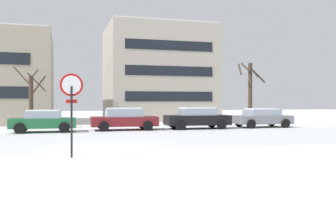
{
  "coord_description": "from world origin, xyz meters",
  "views": [
    {
      "loc": [
        -1.63,
        -14.89,
        1.89
      ],
      "look_at": [
        4.27,
        5.48,
        1.68
      ],
      "focal_mm": 39.68,
      "sensor_mm": 36.0,
      "label": 1
    }
  ],
  "objects": [
    {
      "name": "tree_far_right",
      "position": [
        -3.59,
        12.37,
        2.1
      ],
      "size": [
        2.17,
        2.17,
        4.28
      ],
      "color": "#423326",
      "rests_on": "ground"
    },
    {
      "name": "parked_car_green",
      "position": [
        -2.64,
        8.99,
        0.7
      ],
      "size": [
        3.91,
        2.12,
        1.36
      ],
      "color": "#1E6038",
      "rests_on": "ground"
    },
    {
      "name": "stop_sign",
      "position": [
        -1.28,
        -2.09,
        1.98
      ],
      "size": [
        0.76,
        0.12,
        2.82
      ],
      "color": "black",
      "rests_on": "ground"
    },
    {
      "name": "building_far_right",
      "position": [
        7.99,
        21.82,
        4.72
      ],
      "size": [
        10.4,
        8.41,
        9.44
      ],
      "color": "#B2A899",
      "rests_on": "ground"
    },
    {
      "name": "tree_far_mid",
      "position": [
        13.37,
        12.6,
        2.85
      ],
      "size": [
        2.19,
        2.19,
        5.12
      ],
      "color": "#423326",
      "rests_on": "ground"
    },
    {
      "name": "parked_car_gray",
      "position": [
        12.43,
        9.1,
        0.71
      ],
      "size": [
        4.17,
        2.26,
        1.37
      ],
      "color": "slate",
      "rests_on": "ground"
    },
    {
      "name": "parked_car_maroon",
      "position": [
        2.38,
        9.32,
        0.74
      ],
      "size": [
        4.35,
        2.23,
        1.46
      ],
      "color": "maroon",
      "rests_on": "ground"
    },
    {
      "name": "parked_car_black",
      "position": [
        7.4,
        9.08,
        0.75
      ],
      "size": [
        4.45,
        2.19,
        1.46
      ],
      "color": "black",
      "rests_on": "ground"
    },
    {
      "name": "road_surface",
      "position": [
        0.0,
        3.58,
        0.0
      ],
      "size": [
        80.0,
        9.17,
        0.0
      ],
      "color": "silver",
      "rests_on": "ground"
    },
    {
      "name": "ground_plane",
      "position": [
        0.0,
        0.0,
        0.0
      ],
      "size": [
        120.0,
        120.0,
        0.0
      ],
      "primitive_type": "plane",
      "color": "white"
    }
  ]
}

